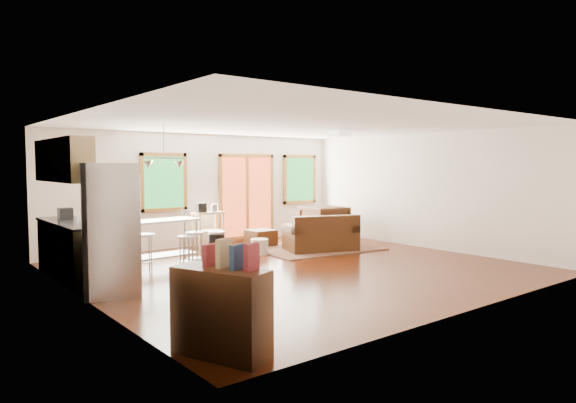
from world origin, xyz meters
TOP-DOWN VIEW (x-y plane):
  - floor at (0.00, 0.00)m, footprint 7.50×7.00m
  - ceiling at (0.00, 0.00)m, footprint 7.50×7.00m
  - back_wall at (0.00, 3.51)m, footprint 7.50×0.02m
  - left_wall at (-3.76, 0.00)m, footprint 0.02×7.00m
  - right_wall at (3.76, 0.00)m, footprint 0.02×7.00m
  - front_wall at (0.00, -3.51)m, footprint 7.50×0.02m
  - window_left at (-1.00, 3.46)m, footprint 1.10×0.05m
  - french_doors at (1.20, 3.46)m, footprint 1.60×0.05m
  - window_right at (2.90, 3.46)m, footprint 1.10×0.05m
  - rug at (1.69, 1.48)m, footprint 2.84×2.29m
  - loveseat at (1.58, 1.12)m, footprint 1.70×1.31m
  - coffee_table at (1.90, 2.04)m, footprint 1.12×0.75m
  - armchair at (2.66, 2.23)m, footprint 1.02×0.96m
  - ottoman at (0.93, 2.49)m, footprint 0.58×0.58m
  - pouf at (0.27, 1.62)m, footprint 0.39×0.39m
  - vase at (1.95, 1.63)m, footprint 0.22×0.23m
  - book at (2.05, 1.69)m, footprint 0.24×0.09m
  - cabinets at (-3.49, 1.70)m, footprint 0.64×2.24m
  - refrigerator at (-3.34, 0.18)m, footprint 0.93×0.91m
  - island at (-1.98, 1.54)m, footprint 1.43×0.65m
  - cup at (-1.53, 1.44)m, footprint 0.14×0.12m
  - bar_stool_a at (-2.38, 1.27)m, footprint 0.39×0.39m
  - bar_stool_b at (-1.78, 0.90)m, footprint 0.34×0.34m
  - bar_stool_c at (-1.55, 1.02)m, footprint 0.35×0.35m
  - trash_can at (-0.88, 1.41)m, footprint 0.39×0.39m
  - kitchen_cart at (-0.14, 3.09)m, footprint 0.69×0.47m
  - bookshelf at (-3.35, -2.89)m, footprint 0.72×1.05m
  - ceiling_flush at (1.60, 0.60)m, footprint 0.35×0.35m
  - pendant_light at (-1.90, 1.50)m, footprint 0.80×0.18m

SIDE VIEW (x-z plane):
  - floor at x=0.00m, z-range -0.02..0.00m
  - rug at x=1.69m, z-range 0.00..0.03m
  - pouf at x=0.27m, z-range 0.00..0.33m
  - ottoman at x=0.93m, z-range 0.00..0.38m
  - trash_can at x=-0.88m, z-range 0.00..0.61m
  - loveseat at x=1.58m, z-range -0.08..0.72m
  - coffee_table at x=1.90m, z-range 0.15..0.57m
  - bookshelf at x=-3.35m, z-range -0.12..1.03m
  - bar_stool_b at x=-1.78m, z-range 0.16..0.81m
  - armchair at x=2.66m, z-range 0.00..0.97m
  - bar_stool_c at x=-1.55m, z-range 0.17..0.85m
  - bar_stool_a at x=-2.38m, z-range 0.17..0.86m
  - vase at x=1.95m, z-range 0.35..0.69m
  - book at x=2.05m, z-range 0.40..0.72m
  - island at x=-1.98m, z-range 0.17..1.05m
  - kitchen_cart at x=-0.14m, z-range 0.19..1.22m
  - cabinets at x=-3.49m, z-range -0.22..2.08m
  - refrigerator at x=-3.34m, z-range 0.00..1.90m
  - cup at x=-1.53m, z-range 0.95..1.08m
  - french_doors at x=1.20m, z-range 0.05..2.15m
  - back_wall at x=0.00m, z-range 0.00..2.60m
  - left_wall at x=-3.76m, z-range 0.00..2.60m
  - right_wall at x=3.76m, z-range 0.00..2.60m
  - front_wall at x=0.00m, z-range 0.00..2.60m
  - window_left at x=-1.00m, z-range 0.85..2.15m
  - window_right at x=2.90m, z-range 0.85..2.15m
  - pendant_light at x=-1.90m, z-range 1.50..2.29m
  - ceiling_flush at x=1.60m, z-range 2.47..2.59m
  - ceiling at x=0.00m, z-range 2.60..2.62m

